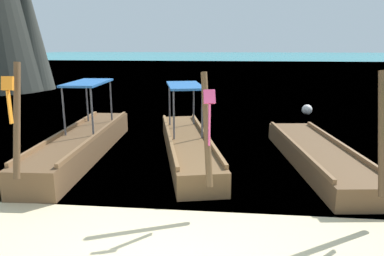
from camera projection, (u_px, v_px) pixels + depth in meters
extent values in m
plane|color=teal|center=(224.00, 60.00, 64.66)|extent=(120.00, 120.00, 0.00)
cube|color=brown|center=(82.00, 145.00, 9.71)|extent=(1.35, 5.99, 0.63)
cube|color=brown|center=(63.00, 132.00, 9.66)|extent=(0.32, 5.47, 0.10)
cube|color=brown|center=(100.00, 133.00, 9.60)|extent=(0.32, 5.47, 0.10)
cylinder|color=brown|center=(17.00, 121.00, 6.43)|extent=(0.15, 0.58, 2.09)
cube|color=orange|center=(7.00, 83.00, 6.12)|extent=(0.20, 0.12, 0.25)
cube|color=orange|center=(10.00, 107.00, 6.20)|extent=(0.03, 0.08, 0.59)
cylinder|color=#4C4C51|center=(64.00, 112.00, 9.37)|extent=(0.05, 0.05, 1.28)
cylinder|color=#4C4C51|center=(92.00, 112.00, 9.32)|extent=(0.05, 0.05, 1.28)
cylinder|color=#4C4C51|center=(87.00, 101.00, 11.10)|extent=(0.05, 0.05, 1.28)
cylinder|color=#4C4C51|center=(111.00, 101.00, 11.06)|extent=(0.05, 0.05, 1.28)
cube|color=#235BA3|center=(88.00, 83.00, 10.06)|extent=(1.01, 2.02, 0.06)
cube|color=brown|center=(188.00, 147.00, 9.71)|extent=(2.34, 5.81, 0.54)
cube|color=brown|center=(169.00, 136.00, 9.57)|extent=(1.27, 5.13, 0.10)
cube|color=brown|center=(206.00, 135.00, 9.70)|extent=(1.27, 5.13, 0.10)
cylinder|color=brown|center=(207.00, 128.00, 6.45)|extent=(0.31, 0.87, 2.01)
cube|color=#F24C8C|center=(209.00, 97.00, 6.07)|extent=(0.23, 0.18, 0.25)
cube|color=#F24C8C|center=(209.00, 125.00, 6.17)|extent=(0.05, 0.08, 0.74)
cylinder|color=#4C4C51|center=(174.00, 115.00, 9.31)|extent=(0.06, 0.06, 1.30)
cylinder|color=#4C4C51|center=(202.00, 115.00, 9.40)|extent=(0.06, 0.06, 1.30)
cylinder|color=#4C4C51|center=(170.00, 104.00, 10.96)|extent=(0.06, 0.06, 1.30)
cylinder|color=#4C4C51|center=(194.00, 104.00, 11.06)|extent=(0.06, 0.06, 1.30)
cube|color=#235BA3|center=(184.00, 86.00, 10.03)|extent=(1.32, 2.07, 0.06)
cube|color=brown|center=(317.00, 156.00, 9.01)|extent=(1.86, 5.48, 0.49)
cube|color=brown|center=(295.00, 145.00, 8.93)|extent=(0.65, 4.92, 0.10)
cube|color=brown|center=(341.00, 145.00, 8.95)|extent=(0.65, 4.92, 0.10)
cylinder|color=brown|center=(382.00, 134.00, 6.01)|extent=(0.19, 0.61, 2.12)
cone|color=#32352F|center=(28.00, 28.00, 23.10)|extent=(2.82, 2.82, 8.00)
sphere|color=white|center=(307.00, 110.00, 15.39)|extent=(0.44, 0.44, 0.44)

